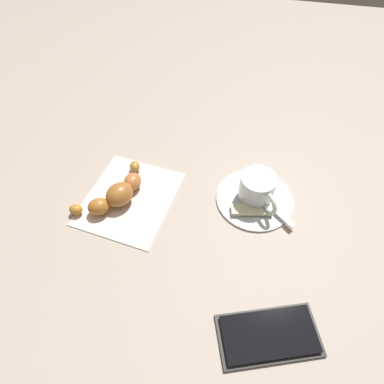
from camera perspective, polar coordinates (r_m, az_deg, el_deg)
name	(u,v)px	position (r m, az deg, el deg)	size (l,w,h in m)	color
ground_plane	(183,196)	(0.60, -1.61, -0.73)	(1.80, 1.80, 0.00)	#AC9B8E
saucer	(255,198)	(0.60, 10.86, -1.08)	(0.14, 0.14, 0.01)	silver
espresso_cup	(258,188)	(0.58, 11.38, 0.69)	(0.07, 0.08, 0.05)	silver
teaspoon	(258,195)	(0.60, 11.44, -0.51)	(0.10, 0.09, 0.01)	silver
sugar_packet	(252,209)	(0.58, 10.39, -3.01)	(0.07, 0.02, 0.01)	beige
napkin	(130,198)	(0.60, -10.80, -1.05)	(0.15, 0.18, 0.00)	silver
croissant	(117,193)	(0.59, -12.94, -0.22)	(0.11, 0.14, 0.04)	#B97729
cell_phone	(269,335)	(0.50, 13.24, -23.07)	(0.15, 0.11, 0.01)	black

